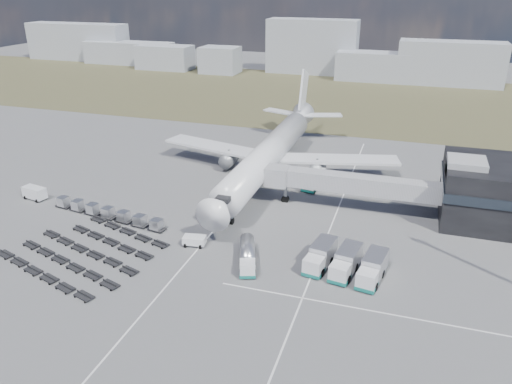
% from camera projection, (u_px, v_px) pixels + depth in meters
% --- Properties ---
extents(ground, '(420.00, 420.00, 0.00)m').
position_uv_depth(ground, '(211.00, 249.00, 75.75)').
color(ground, '#565659').
rests_on(ground, ground).
extents(grass_strip, '(420.00, 90.00, 0.01)m').
position_uv_depth(grass_strip, '(334.00, 97.00, 171.90)').
color(grass_strip, '#433F28').
rests_on(grass_strip, ground).
extents(lane_markings, '(47.12, 110.00, 0.01)m').
position_uv_depth(lane_markings, '(279.00, 250.00, 75.62)').
color(lane_markings, silver).
rests_on(lane_markings, ground).
extents(jet_bridge, '(30.30, 3.80, 7.05)m').
position_uv_depth(jet_bridge, '(339.00, 182.00, 87.13)').
color(jet_bridge, '#939399').
rests_on(jet_bridge, ground).
extents(airliner, '(51.59, 64.53, 17.62)m').
position_uv_depth(airliner, '(271.00, 151.00, 101.95)').
color(airliner, silver).
rests_on(airliner, ground).
extents(skyline, '(303.92, 25.87, 22.10)m').
position_uv_depth(skyline, '(304.00, 55.00, 209.42)').
color(skyline, '#989DA6').
rests_on(skyline, ground).
extents(fuel_tanker, '(4.93, 8.97, 2.82)m').
position_uv_depth(fuel_tanker, '(247.00, 255.00, 71.45)').
color(fuel_tanker, silver).
rests_on(fuel_tanker, ground).
extents(pushback_tug, '(3.67, 2.40, 1.53)m').
position_uv_depth(pushback_tug, '(194.00, 241.00, 76.61)').
color(pushback_tug, silver).
rests_on(pushback_tug, ground).
extents(utility_van, '(4.80, 2.83, 2.39)m').
position_uv_depth(utility_van, '(35.00, 193.00, 92.47)').
color(utility_van, silver).
rests_on(utility_van, ground).
extents(catering_truck, '(3.72, 6.88, 3.00)m').
position_uv_depth(catering_truck, '(313.00, 181.00, 97.32)').
color(catering_truck, silver).
rests_on(catering_truck, ground).
extents(service_trucks_near, '(11.25, 9.21, 3.09)m').
position_uv_depth(service_trucks_near, '(346.00, 262.00, 69.18)').
color(service_trucks_near, silver).
rests_on(service_trucks_near, ground).
extents(uld_row, '(23.17, 5.04, 1.80)m').
position_uv_depth(uld_row, '(108.00, 213.00, 85.07)').
color(uld_row, black).
rests_on(uld_row, ground).
extents(baggage_dollies, '(24.33, 22.11, 0.66)m').
position_uv_depth(baggage_dollies, '(86.00, 252.00, 74.44)').
color(baggage_dollies, black).
rests_on(baggage_dollies, ground).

